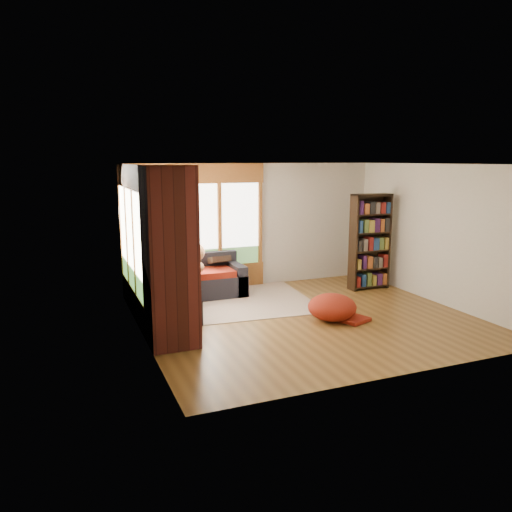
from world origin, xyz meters
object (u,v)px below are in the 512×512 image
object	(u,v)px
pouf	(332,307)
dog_tan	(188,263)
dog_brindle	(158,277)
bookshelf	(370,242)
brick_chimney	(170,258)
sectional_sofa	(172,288)
area_rug	(228,302)

from	to	relation	value
pouf	dog_tan	world-z (taller)	dog_tan
dog_tan	dog_brindle	world-z (taller)	dog_tan
bookshelf	dog_brindle	distance (m)	4.53
brick_chimney	bookshelf	xyz separation A→B (m)	(4.54, 1.66, -0.30)
pouf	bookshelf	bearing A→B (deg)	40.87
dog_brindle	sectional_sofa	bearing A→B (deg)	-34.83
area_rug	dog_tan	world-z (taller)	dog_tan
brick_chimney	dog_tan	world-z (taller)	brick_chimney
bookshelf	area_rug	bearing A→B (deg)	177.96
brick_chimney	area_rug	bearing A→B (deg)	50.66
sectional_sofa	dog_tan	distance (m)	0.59
dog_tan	dog_brindle	xyz separation A→B (m)	(-0.69, -0.66, -0.05)
pouf	sectional_sofa	bearing A→B (deg)	140.01
area_rug	bookshelf	size ratio (longest dim) A/B	1.58
dog_tan	brick_chimney	bearing A→B (deg)	-152.62
bookshelf	pouf	world-z (taller)	bookshelf
dog_brindle	dog_tan	bearing A→B (deg)	-54.39
area_rug	dog_brindle	bearing A→B (deg)	-158.93
brick_chimney	area_rug	distance (m)	2.63
sectional_sofa	dog_tan	world-z (taller)	dog_tan
dog_tan	dog_brindle	distance (m)	0.96
dog_brindle	pouf	bearing A→B (deg)	-120.69
dog_brindle	bookshelf	bearing A→B (deg)	-92.93
sectional_sofa	pouf	world-z (taller)	sectional_sofa
sectional_sofa	pouf	xyz separation A→B (m)	(2.31, -1.94, -0.07)
bookshelf	pouf	bearing A→B (deg)	-139.13
bookshelf	dog_tan	world-z (taller)	bookshelf
brick_chimney	bookshelf	size ratio (longest dim) A/B	1.31
brick_chimney	dog_brindle	bearing A→B (deg)	88.26
brick_chimney	bookshelf	distance (m)	4.84
bookshelf	sectional_sofa	bearing A→B (deg)	174.56
area_rug	dog_tan	size ratio (longest dim) A/B	2.97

